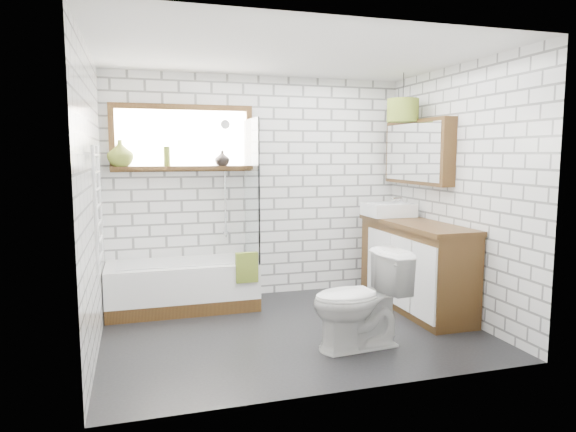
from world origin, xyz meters
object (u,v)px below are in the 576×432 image
object	(u,v)px
bathtub	(183,286)
vanity	(415,265)
pendant	(403,110)
toilet	(359,300)
basin	(388,210)

from	to	relation	value
bathtub	vanity	bearing A→B (deg)	-16.03
pendant	toilet	bearing A→B (deg)	-130.25
toilet	pendant	distance (m)	2.33
basin	toilet	bearing A→B (deg)	-125.35
vanity	toilet	world-z (taller)	vanity
toilet	pendant	bearing A→B (deg)	134.57
bathtub	basin	size ratio (longest dim) A/B	3.08
bathtub	basin	bearing A→B (deg)	-4.41
toilet	vanity	bearing A→B (deg)	124.89
basin	toilet	xyz separation A→B (m)	(-0.97, -1.36, -0.59)
vanity	basin	bearing A→B (deg)	96.84
vanity	basin	xyz separation A→B (m)	(-0.06, 0.50, 0.54)
basin	vanity	bearing A→B (deg)	-83.16
vanity	pendant	xyz separation A→B (m)	(0.01, 0.36, 1.63)
bathtub	toilet	distance (m)	2.04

